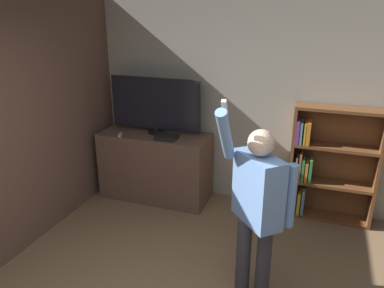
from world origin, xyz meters
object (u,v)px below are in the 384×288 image
at_px(person, 257,201).
at_px(game_console, 166,137).
at_px(television, 155,105).
at_px(bookshelf, 324,167).

bearing_deg(person, game_console, -176.78).
bearing_deg(game_console, television, 141.52).
xyz_separation_m(game_console, bookshelf, (1.93, 0.35, -0.27)).
relative_size(television, game_console, 4.52).
distance_m(television, person, 2.27).
xyz_separation_m(bookshelf, person, (-0.53, -1.69, 0.30)).
bearing_deg(game_console, bookshelf, 10.11).
relative_size(bookshelf, person, 0.77).
distance_m(bookshelf, person, 1.80).
bearing_deg(bookshelf, game_console, -169.89).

